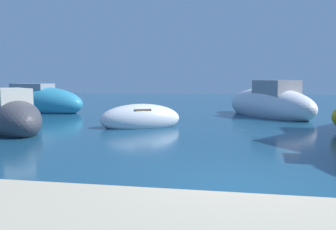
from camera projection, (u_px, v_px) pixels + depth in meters
name	position (u px, v px, depth m)	size (l,w,h in m)	color
ground	(237.00, 185.00, 6.93)	(80.00, 80.00, 0.00)	navy
moored_boat_1	(270.00, 105.00, 19.37)	(5.44, 6.50, 2.39)	white
moored_boat_2	(39.00, 102.00, 21.85)	(6.51, 3.47, 2.16)	teal
moored_boat_3	(9.00, 117.00, 13.99)	(5.10, 4.88, 2.07)	#3F3F47
moored_boat_4	(140.00, 119.00, 15.12)	(3.65, 2.77, 1.26)	white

